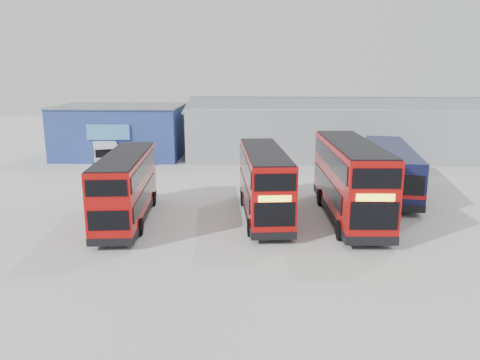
% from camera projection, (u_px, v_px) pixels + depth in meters
% --- Properties ---
extents(ground_plane, '(120.00, 120.00, 0.00)m').
position_uv_depth(ground_plane, '(263.00, 210.00, 29.18)').
color(ground_plane, '#ADADA7').
rests_on(ground_plane, ground).
extents(office_block, '(12.30, 8.32, 5.12)m').
position_uv_depth(office_block, '(121.00, 131.00, 46.61)').
color(office_block, navy).
rests_on(office_block, ground).
extents(maintenance_shed, '(30.50, 12.00, 5.89)m').
position_uv_depth(maintenance_shed, '(340.00, 129.00, 47.72)').
color(maintenance_shed, '#91969E').
rests_on(maintenance_shed, ground).
extents(double_decker_left, '(3.07, 9.46, 3.94)m').
position_uv_depth(double_decker_left, '(126.00, 189.00, 26.55)').
color(double_decker_left, '#A20909').
rests_on(double_decker_left, ground).
extents(double_decker_centre, '(3.22, 9.71, 4.03)m').
position_uv_depth(double_decker_centre, '(264.00, 184.00, 27.44)').
color(double_decker_centre, '#A20909').
rests_on(double_decker_centre, ground).
extents(double_decker_right, '(2.97, 10.77, 4.52)m').
position_uv_depth(double_decker_right, '(350.00, 181.00, 27.13)').
color(double_decker_right, '#A20909').
rests_on(double_decker_right, ground).
extents(single_decker_blue, '(4.47, 12.21, 3.24)m').
position_uv_depth(single_decker_blue, '(390.00, 170.00, 33.01)').
color(single_decker_blue, '#0C1434').
rests_on(single_decker_blue, ground).
extents(panel_van, '(3.59, 5.37, 2.19)m').
position_uv_depth(panel_van, '(105.00, 152.00, 42.50)').
color(panel_van, silver).
rests_on(panel_van, ground).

